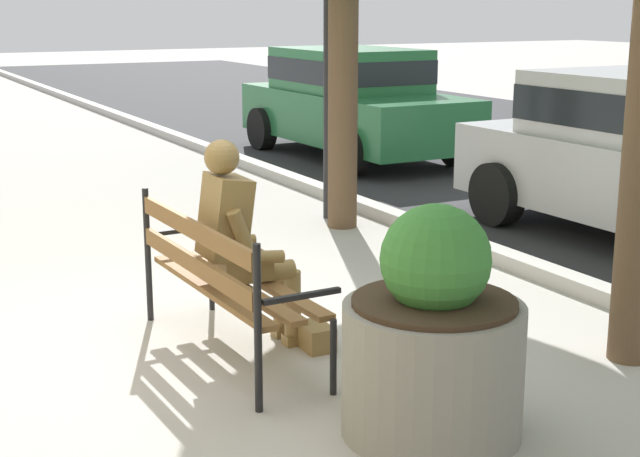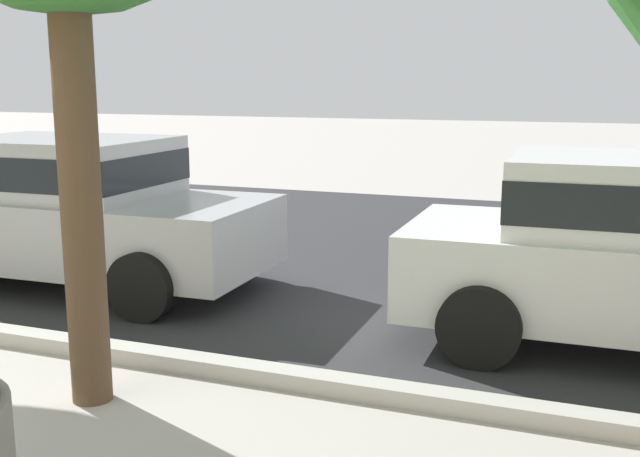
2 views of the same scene
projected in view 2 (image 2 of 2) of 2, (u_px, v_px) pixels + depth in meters
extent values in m
cube|color=#2D2D30|center=(250.00, 237.00, 10.55)|extent=(60.00, 9.00, 0.01)
cube|color=#B2AFA8|center=(6.00, 335.00, 6.32)|extent=(60.00, 0.20, 0.12)
cylinder|color=brown|center=(80.00, 187.00, 4.92)|extent=(0.27, 0.27, 2.93)
cube|color=#B7B7BC|center=(77.00, 228.00, 8.01)|extent=(4.13, 1.78, 0.70)
cube|color=#B7B7BC|center=(61.00, 166.00, 7.94)|extent=(2.16, 1.61, 0.60)
cube|color=black|center=(61.00, 166.00, 7.94)|extent=(2.17, 1.62, 0.33)
cylinder|color=black|center=(228.00, 248.00, 8.41)|extent=(0.64, 0.23, 0.64)
cylinder|color=black|center=(143.00, 286.00, 6.84)|extent=(0.64, 0.23, 0.64)
cylinder|color=black|center=(32.00, 232.00, 9.30)|extent=(0.64, 0.23, 0.64)
cylinder|color=black|center=(505.00, 273.00, 7.30)|extent=(0.64, 0.23, 0.64)
cylinder|color=black|center=(479.00, 326.00, 5.73)|extent=(0.64, 0.23, 0.64)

